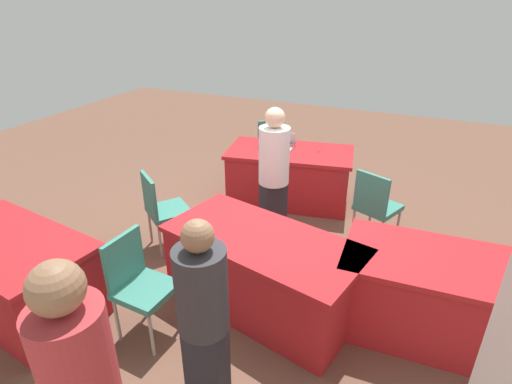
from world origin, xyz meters
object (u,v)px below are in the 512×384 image
(table_mid_right, at_px, (450,300))
(person_attendee_standing, at_px, (274,173))
(table_back_left, at_px, (16,275))
(yarn_ball, at_px, (262,145))
(chair_tucked_left, at_px, (138,281))
(chair_near_front, at_px, (269,143))
(chair_aisle, at_px, (375,204))
(table_foreground, at_px, (289,176))
(chair_tucked_right, at_px, (162,207))
(table_mid_left, at_px, (263,272))
(laptop_silver, at_px, (282,145))
(scissors_red, at_px, (319,150))
(person_attendee_browsing, at_px, (203,314))

(table_mid_right, xyz_separation_m, person_attendee_standing, (1.94, -0.77, 0.54))
(table_back_left, height_order, yarn_ball, yarn_ball)
(table_back_left, distance_m, chair_tucked_left, 1.28)
(table_back_left, xyz_separation_m, chair_near_front, (-0.91, -3.96, 0.15))
(chair_near_front, height_order, chair_aisle, chair_near_front)
(table_foreground, xyz_separation_m, chair_tucked_right, (0.92, 1.75, 0.16))
(table_mid_left, height_order, table_mid_right, same)
(table_mid_right, height_order, laptop_silver, laptop_silver)
(table_mid_right, distance_m, laptop_silver, 3.07)
(table_foreground, height_order, person_attendee_standing, person_attendee_standing)
(chair_tucked_left, bearing_deg, scissors_red, 171.81)
(chair_tucked_left, distance_m, yarn_ball, 2.87)
(chair_tucked_right, relative_size, person_attendee_browsing, 0.61)
(chair_near_front, xyz_separation_m, chair_tucked_left, (-0.33, 3.73, 0.01))
(table_foreground, bearing_deg, scissors_red, -152.59)
(table_mid_left, distance_m, scissors_red, 2.43)
(person_attendee_browsing, bearing_deg, yarn_ball, 104.32)
(chair_tucked_left, bearing_deg, chair_tucked_right, -149.13)
(person_attendee_browsing, distance_m, laptop_silver, 3.51)
(chair_aisle, bearing_deg, chair_near_front, 165.89)
(yarn_ball, bearing_deg, scissors_red, -159.95)
(scissors_red, bearing_deg, person_attendee_browsing, -9.89)
(person_attendee_browsing, bearing_deg, chair_near_front, 104.34)
(table_foreground, height_order, chair_near_front, chair_near_front)
(table_mid_right, relative_size, person_attendee_browsing, 1.20)
(table_foreground, distance_m, table_mid_right, 2.88)
(table_foreground, bearing_deg, table_mid_right, 138.21)
(chair_near_front, relative_size, chair_tucked_left, 0.99)
(chair_near_front, xyz_separation_m, laptop_silver, (-0.50, 0.71, 0.27))
(table_mid_right, bearing_deg, table_foreground, -41.79)
(table_foreground, bearing_deg, chair_tucked_left, 83.95)
(person_attendee_browsing, distance_m, scissors_red, 3.55)
(person_attendee_standing, relative_size, person_attendee_browsing, 1.06)
(chair_near_front, distance_m, person_attendee_browsing, 4.34)
(table_mid_left, bearing_deg, chair_aisle, -116.60)
(table_back_left, xyz_separation_m, laptop_silver, (-1.41, -3.25, 0.42))
(person_attendee_browsing, relative_size, scissors_red, 8.72)
(table_mid_right, bearing_deg, yarn_ball, -35.94)
(table_mid_right, height_order, person_attendee_standing, person_attendee_standing)
(person_attendee_browsing, bearing_deg, chair_tucked_right, 130.92)
(chair_tucked_right, bearing_deg, chair_near_front, 119.95)
(table_back_left, distance_m, chair_near_front, 4.07)
(chair_tucked_left, height_order, yarn_ball, chair_tucked_left)
(person_attendee_standing, xyz_separation_m, laptop_silver, (0.35, -1.23, -0.12))
(person_attendee_standing, height_order, yarn_ball, person_attendee_standing)
(table_foreground, distance_m, yarn_ball, 0.59)
(laptop_silver, bearing_deg, yarn_ball, 34.16)
(chair_near_front, height_order, chair_tucked_right, chair_tucked_right)
(table_foreground, relative_size, laptop_silver, 5.75)
(chair_near_front, bearing_deg, table_mid_left, -106.54)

